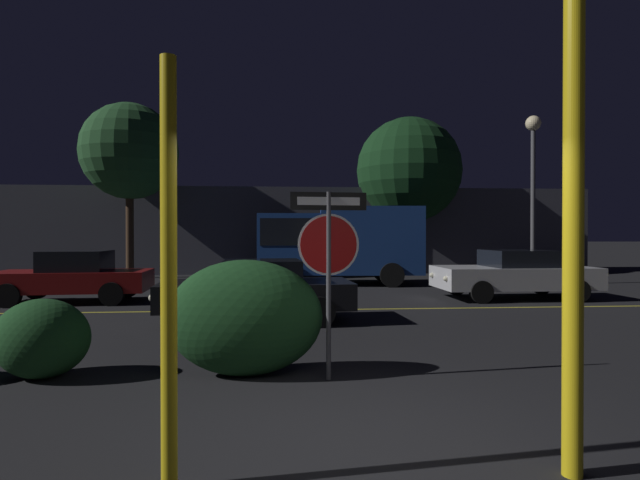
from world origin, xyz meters
name	(u,v)px	position (x,y,z in m)	size (l,w,h in m)	color
ground_plane	(367,455)	(0.00, 0.00, 0.00)	(260.00, 260.00, 0.00)	black
road_center_stripe	(310,310)	(0.00, 7.85, 0.00)	(38.02, 0.12, 0.01)	gold
stop_sign	(329,245)	(-0.10, 2.12, 1.66)	(0.95, 0.09, 2.31)	#4C4C51
yellow_pole_left	(169,273)	(-1.47, -0.44, 1.51)	(0.11, 0.11, 3.03)	yellow
yellow_pole_right	(573,237)	(1.46, -0.47, 1.77)	(0.15, 0.15, 3.53)	yellow
hedge_bush_1	(42,338)	(-3.66, 2.46, 0.49)	(1.15, 0.90, 0.99)	#1E4C23
hedge_bush_2	(245,318)	(-1.14, 2.37, 0.74)	(1.97, 0.93, 1.47)	#1E4C23
passing_car_1	(73,277)	(-6.18, 9.69, 0.68)	(4.09, 2.07, 1.37)	maroon
passing_car_2	(258,290)	(-1.17, 6.36, 0.65)	(4.06, 2.05, 1.27)	black
passing_car_3	(514,274)	(5.87, 9.56, 0.69)	(4.39, 2.08, 1.36)	silver
delivery_truck	(337,241)	(1.33, 14.04, 1.57)	(5.92, 2.77, 2.79)	navy
street_lamp	(533,163)	(8.35, 13.27, 4.37)	(0.54, 0.54, 6.07)	#4C4C51
tree_0	(130,152)	(-6.96, 17.32, 5.25)	(3.98, 3.98, 7.26)	#422D1E
tree_1	(409,170)	(5.26, 18.83, 4.80)	(4.86, 4.86, 7.24)	#422D1E
building_backdrop	(244,231)	(-2.49, 20.37, 2.00)	(32.93, 3.13, 4.00)	#4C4C56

